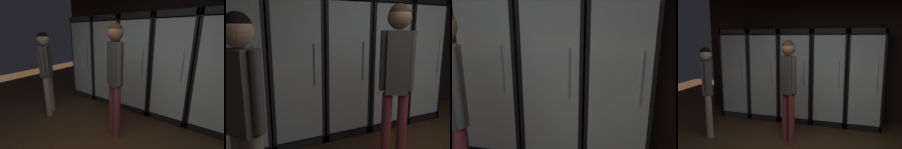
# 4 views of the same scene
# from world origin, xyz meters

# --- Properties ---
(wall_back) EXTENTS (6.00, 0.06, 2.80)m
(wall_back) POSITION_xyz_m (0.00, 3.03, 1.40)
(wall_back) COLOR black
(wall_back) RESTS_ON ground
(cooler_center) EXTENTS (0.65, 0.66, 1.91)m
(cooler_center) POSITION_xyz_m (-0.67, 2.71, 0.93)
(cooler_center) COLOR black
(cooler_center) RESTS_ON ground
(cooler_right) EXTENTS (0.65, 0.66, 1.91)m
(cooler_right) POSITION_xyz_m (-0.00, 2.71, 0.93)
(cooler_right) COLOR black
(cooler_right) RESTS_ON ground
(cooler_far_right) EXTENTS (0.65, 0.66, 1.91)m
(cooler_far_right) POSITION_xyz_m (0.67, 2.71, 0.94)
(cooler_far_right) COLOR black
(cooler_far_right) RESTS_ON ground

